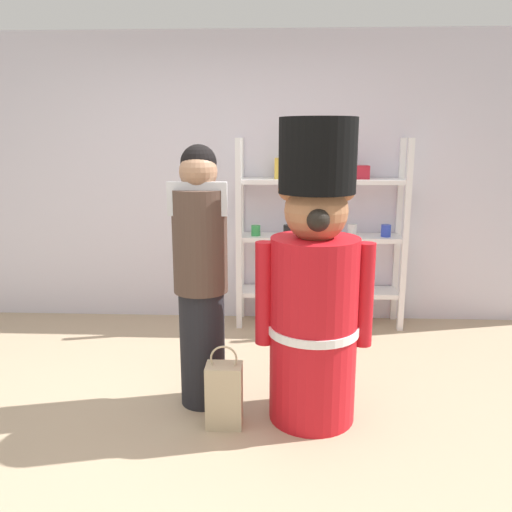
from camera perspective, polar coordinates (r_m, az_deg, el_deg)
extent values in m
plane|color=tan|center=(3.20, -6.53, -19.26)|extent=(6.40, 6.40, 0.00)
cube|color=silver|center=(4.91, -2.91, 8.20)|extent=(6.40, 0.12, 2.60)
cube|color=white|center=(4.60, -1.88, 2.13)|extent=(0.05, 0.05, 1.68)
cube|color=white|center=(4.71, 15.87, 1.91)|extent=(0.05, 0.05, 1.68)
cube|color=white|center=(4.89, -1.62, 2.79)|extent=(0.05, 0.05, 1.68)
cube|color=white|center=(5.00, 15.10, 2.56)|extent=(0.05, 0.05, 1.68)
cube|color=white|center=(4.87, 6.79, -3.86)|extent=(1.44, 0.30, 0.04)
cube|color=white|center=(4.75, 6.95, 1.98)|extent=(1.44, 0.30, 0.04)
cube|color=white|center=(4.69, 7.12, 8.06)|extent=(1.44, 0.30, 0.04)
cylinder|color=green|center=(4.70, -0.02, 2.78)|extent=(0.08, 0.08, 0.09)
cylinder|color=black|center=(4.72, 3.49, 2.81)|extent=(0.08, 0.08, 0.09)
cylinder|color=red|center=(4.75, 6.97, 2.78)|extent=(0.07, 0.07, 0.09)
cylinder|color=white|center=(4.80, 10.38, 2.81)|extent=(0.08, 0.08, 0.10)
cylinder|color=blue|center=(4.80, 13.89, 2.68)|extent=(0.09, 0.09, 0.11)
cylinder|color=#B27226|center=(4.82, 2.56, -2.64)|extent=(0.06, 0.06, 0.18)
cylinder|color=navy|center=(4.88, 11.05, -2.58)|extent=(0.07, 0.07, 0.19)
cube|color=gold|center=(4.66, 3.13, 9.46)|extent=(0.18, 0.14, 0.18)
cube|color=#B21E2D|center=(4.72, 11.13, 8.90)|extent=(0.16, 0.13, 0.12)
cylinder|color=red|center=(3.20, 6.22, -8.01)|extent=(0.52, 0.52, 1.13)
cylinder|color=white|center=(3.19, 6.23, -7.79)|extent=(0.54, 0.54, 0.05)
sphere|color=#A96D47|center=(3.02, 6.55, 4.89)|extent=(0.37, 0.37, 0.37)
sphere|color=#A96D47|center=(2.99, 3.62, 7.18)|extent=(0.13, 0.13, 0.13)
sphere|color=#A96D47|center=(3.02, 9.58, 7.07)|extent=(0.13, 0.13, 0.13)
cylinder|color=black|center=(2.99, 6.71, 10.74)|extent=(0.44, 0.44, 0.42)
cylinder|color=red|center=(3.12, 0.92, -4.08)|extent=(0.11, 0.11, 0.62)
cylinder|color=red|center=(3.16, 11.65, -4.14)|extent=(0.11, 0.11, 0.62)
sphere|color=black|center=(2.86, 6.76, 3.89)|extent=(0.13, 0.13, 0.13)
cylinder|color=black|center=(3.44, -5.81, -9.81)|extent=(0.29, 0.29, 0.75)
cylinder|color=#4C382D|center=(3.24, -6.09, 1.61)|extent=(0.34, 0.34, 0.64)
sphere|color=#A37556|center=(3.18, -6.27, 9.07)|extent=(0.23, 0.23, 0.23)
cube|color=silver|center=(3.13, -6.39, 6.17)|extent=(0.35, 0.04, 0.20)
sphere|color=black|center=(3.20, -6.24, 10.02)|extent=(0.22, 0.22, 0.22)
cube|color=#C1AD89|center=(3.24, -3.46, -14.84)|extent=(0.21, 0.15, 0.39)
torus|color=#C1AD89|center=(3.14, -3.52, -11.04)|extent=(0.16, 0.01, 0.16)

